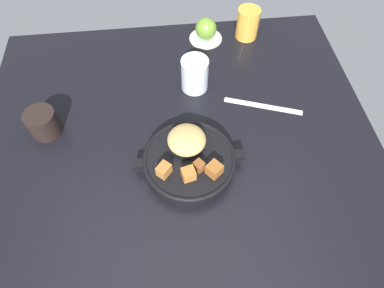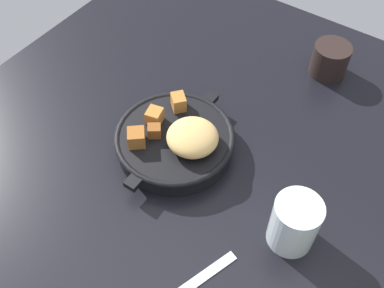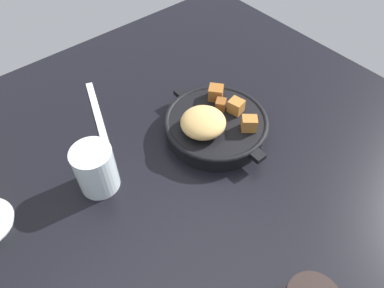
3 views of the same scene
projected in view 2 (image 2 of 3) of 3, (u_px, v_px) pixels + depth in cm
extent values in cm
cube|color=black|center=(201.00, 157.00, 87.00)|extent=(104.58, 102.03, 2.40)
cylinder|color=black|center=(175.00, 142.00, 85.18)|extent=(21.83, 21.83, 4.00)
torus|color=black|center=(175.00, 137.00, 83.86)|extent=(22.60, 22.60, 1.20)
cube|color=black|center=(133.00, 182.00, 77.91)|extent=(2.64, 2.40, 1.20)
cube|color=black|center=(210.00, 99.00, 90.25)|extent=(2.64, 2.40, 1.20)
ellipsoid|color=tan|center=(193.00, 137.00, 80.72)|extent=(9.33, 9.45, 4.08)
cube|color=#A86B2D|center=(155.00, 116.00, 84.57)|extent=(3.50, 3.32, 2.96)
cube|color=#935623|center=(136.00, 138.00, 81.32)|extent=(4.37, 4.36, 3.07)
cube|color=brown|center=(154.00, 131.00, 82.72)|extent=(3.11, 3.17, 2.40)
cube|color=#A86B2D|center=(179.00, 102.00, 86.74)|extent=(3.92, 3.98, 3.09)
cylinder|color=black|center=(330.00, 60.00, 97.25)|extent=(7.91, 7.91, 7.09)
cylinder|color=silver|center=(294.00, 223.00, 71.32)|extent=(7.71, 7.71, 9.90)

